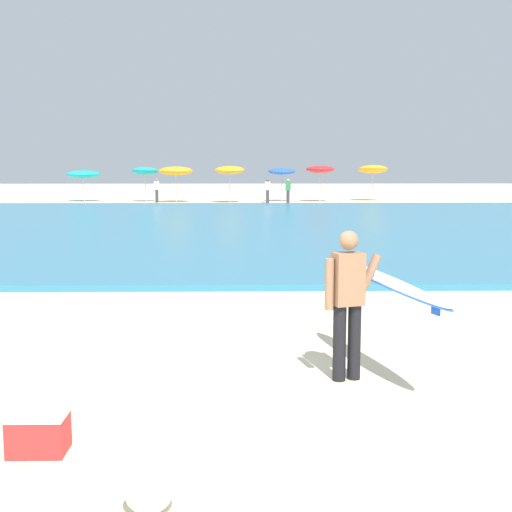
# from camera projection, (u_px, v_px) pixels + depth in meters

# --- Properties ---
(ground_plane) EXTENTS (160.00, 160.00, 0.00)m
(ground_plane) POSITION_uv_depth(u_px,v_px,m) (221.00, 401.00, 6.98)
(ground_plane) COLOR beige
(sea) EXTENTS (120.00, 28.00, 0.14)m
(sea) POSITION_uv_depth(u_px,v_px,m) (239.00, 224.00, 26.86)
(sea) COLOR teal
(sea) RESTS_ON ground
(surfer_with_board) EXTENTS (1.27, 2.56, 1.73)m
(surfer_with_board) POSITION_uv_depth(u_px,v_px,m) (367.00, 291.00, 7.62)
(surfer_with_board) COLOR black
(surfer_with_board) RESTS_ON ground
(beach_umbrella_0) EXTENTS (2.23, 2.23, 2.09)m
(beach_umbrella_0) POSITION_uv_depth(u_px,v_px,m) (83.00, 174.00, 44.45)
(beach_umbrella_0) COLOR beige
(beach_umbrella_0) RESTS_ON ground
(beach_umbrella_1) EXTENTS (1.71, 1.74, 2.37)m
(beach_umbrella_1) POSITION_uv_depth(u_px,v_px,m) (145.00, 171.00, 43.95)
(beach_umbrella_1) COLOR beige
(beach_umbrella_1) RESTS_ON ground
(beach_umbrella_2) EXTENTS (2.21, 2.21, 2.35)m
(beach_umbrella_2) POSITION_uv_depth(u_px,v_px,m) (176.00, 171.00, 43.40)
(beach_umbrella_2) COLOR beige
(beach_umbrella_2) RESTS_ON ground
(beach_umbrella_3) EXTENTS (1.93, 1.96, 2.42)m
(beach_umbrella_3) POSITION_uv_depth(u_px,v_px,m) (230.00, 170.00, 43.04)
(beach_umbrella_3) COLOR beige
(beach_umbrella_3) RESTS_ON ground
(beach_umbrella_4) EXTENTS (1.85, 1.87, 2.27)m
(beach_umbrella_4) POSITION_uv_depth(u_px,v_px,m) (282.00, 171.00, 44.65)
(beach_umbrella_4) COLOR beige
(beach_umbrella_4) RESTS_ON ground
(beach_umbrella_5) EXTENTS (1.91, 1.91, 2.40)m
(beach_umbrella_5) POSITION_uv_depth(u_px,v_px,m) (320.00, 169.00, 44.23)
(beach_umbrella_5) COLOR beige
(beach_umbrella_5) RESTS_ON ground
(beach_umbrella_6) EXTENTS (1.99, 2.04, 2.51)m
(beach_umbrella_6) POSITION_uv_depth(u_px,v_px,m) (373.00, 169.00, 45.30)
(beach_umbrella_6) COLOR beige
(beach_umbrella_6) RESTS_ON ground
(beachgoer_near_row_left) EXTENTS (0.32, 0.20, 1.58)m
(beachgoer_near_row_left) POSITION_uv_depth(u_px,v_px,m) (288.00, 190.00, 42.05)
(beachgoer_near_row_left) COLOR #383842
(beachgoer_near_row_left) RESTS_ON ground
(beachgoer_near_row_mid) EXTENTS (0.32, 0.20, 1.58)m
(beachgoer_near_row_mid) POSITION_uv_depth(u_px,v_px,m) (157.00, 190.00, 43.46)
(beachgoer_near_row_mid) COLOR #383842
(beachgoer_near_row_mid) RESTS_ON ground
(beachgoer_near_row_right) EXTENTS (0.32, 0.20, 1.58)m
(beachgoer_near_row_right) POSITION_uv_depth(u_px,v_px,m) (268.00, 190.00, 42.59)
(beachgoer_near_row_right) COLOR #383842
(beachgoer_near_row_right) RESTS_ON ground
(beach_ball) EXTENTS (0.36, 0.36, 0.36)m
(beach_ball) POSITION_uv_depth(u_px,v_px,m) (149.00, 489.00, 4.73)
(beach_ball) COLOR white
(beach_ball) RESTS_ON ground
(cooler_box) EXTENTS (0.49, 0.35, 0.37)m
(cooler_box) POSITION_uv_depth(u_px,v_px,m) (38.00, 432.00, 5.72)
(cooler_box) COLOR red
(cooler_box) RESTS_ON ground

